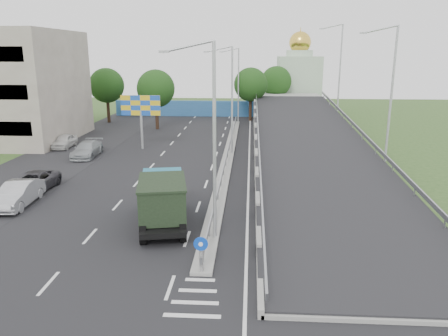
# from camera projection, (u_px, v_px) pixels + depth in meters

# --- Properties ---
(ground) EXTENTS (160.00, 160.00, 0.00)m
(ground) POSITION_uv_depth(u_px,v_px,m) (195.00, 302.00, 17.46)
(ground) COLOR #2D4C1E
(ground) RESTS_ON ground
(road_surface) EXTENTS (26.00, 90.00, 0.04)m
(road_surface) POSITION_uv_depth(u_px,v_px,m) (190.00, 170.00, 36.93)
(road_surface) COLOR black
(road_surface) RESTS_ON ground
(parking_strip) EXTENTS (8.00, 90.00, 0.05)m
(parking_strip) POSITION_uv_depth(u_px,v_px,m) (41.00, 168.00, 37.71)
(parking_strip) COLOR black
(parking_strip) RESTS_ON ground
(median) EXTENTS (1.00, 44.00, 0.20)m
(median) POSITION_uv_depth(u_px,v_px,m) (228.00, 159.00, 40.58)
(median) COLOR gray
(median) RESTS_ON ground
(overpass_ramp) EXTENTS (10.00, 50.00, 3.50)m
(overpass_ramp) POSITION_uv_depth(u_px,v_px,m) (310.00, 142.00, 39.71)
(overpass_ramp) COLOR gray
(overpass_ramp) RESTS_ON ground
(median_guardrail) EXTENTS (0.09, 44.00, 0.71)m
(median_guardrail) POSITION_uv_depth(u_px,v_px,m) (228.00, 152.00, 40.41)
(median_guardrail) COLOR gray
(median_guardrail) RESTS_ON median
(sign_bollard) EXTENTS (0.64, 0.23, 1.67)m
(sign_bollard) POSITION_uv_depth(u_px,v_px,m) (201.00, 254.00, 19.29)
(sign_bollard) COLOR black
(sign_bollard) RESTS_ON median
(lamp_post_near) EXTENTS (2.74, 0.18, 10.08)m
(lamp_post_near) POSITION_uv_depth(u_px,v_px,m) (211.00, 132.00, 21.74)
(lamp_post_near) COLOR #B2B5B7
(lamp_post_near) RESTS_ON median
(lamp_post_mid) EXTENTS (2.74, 0.18, 10.08)m
(lamp_post_mid) POSITION_uv_depth(u_px,v_px,m) (230.00, 95.00, 41.03)
(lamp_post_mid) COLOR #B2B5B7
(lamp_post_mid) RESTS_ON median
(lamp_post_far) EXTENTS (2.74, 0.18, 10.08)m
(lamp_post_far) POSITION_uv_depth(u_px,v_px,m) (237.00, 81.00, 60.33)
(lamp_post_far) COLOR #B2B5B7
(lamp_post_far) RESTS_ON median
(blue_wall) EXTENTS (30.00, 0.50, 2.40)m
(blue_wall) POSITION_uv_depth(u_px,v_px,m) (212.00, 109.00, 67.54)
(blue_wall) COLOR #26598C
(blue_wall) RESTS_ON ground
(church) EXTENTS (7.00, 7.00, 13.80)m
(church) POSITION_uv_depth(u_px,v_px,m) (299.00, 79.00, 73.36)
(church) COLOR #B2CCAD
(church) RESTS_ON ground
(billboard) EXTENTS (4.00, 0.24, 5.50)m
(billboard) POSITION_uv_depth(u_px,v_px,m) (141.00, 108.00, 43.93)
(billboard) COLOR #B2B5B7
(billboard) RESTS_ON ground
(tree_left_mid) EXTENTS (4.80, 4.80, 7.60)m
(tree_left_mid) POSITION_uv_depth(u_px,v_px,m) (156.00, 89.00, 55.31)
(tree_left_mid) COLOR black
(tree_left_mid) RESTS_ON ground
(tree_median_far) EXTENTS (4.80, 4.80, 7.60)m
(tree_median_far) POSITION_uv_depth(u_px,v_px,m) (251.00, 85.00, 62.30)
(tree_median_far) COLOR black
(tree_median_far) RESTS_ON ground
(tree_left_far) EXTENTS (4.80, 4.80, 7.60)m
(tree_left_far) POSITION_uv_depth(u_px,v_px,m) (107.00, 86.00, 60.61)
(tree_left_far) COLOR black
(tree_left_far) RESTS_ON ground
(tree_ramp_far) EXTENTS (4.80, 4.80, 7.60)m
(tree_ramp_far) POSITION_uv_depth(u_px,v_px,m) (276.00, 82.00, 68.82)
(tree_ramp_far) COLOR black
(tree_ramp_far) RESTS_ON ground
(dump_truck) EXTENTS (3.57, 6.87, 2.88)m
(dump_truck) POSITION_uv_depth(u_px,v_px,m) (163.00, 198.00, 24.92)
(dump_truck) COLOR black
(dump_truck) RESTS_ON ground
(parked_car_b) EXTENTS (1.91, 4.86, 1.58)m
(parked_car_b) POSITION_uv_depth(u_px,v_px,m) (18.00, 194.00, 28.22)
(parked_car_b) COLOR #AAABAF
(parked_car_b) RESTS_ON ground
(parked_car_c) EXTENTS (2.36, 5.02, 1.39)m
(parked_car_c) POSITION_uv_depth(u_px,v_px,m) (33.00, 183.00, 31.05)
(parked_car_c) COLOR #302E33
(parked_car_c) RESTS_ON ground
(parked_car_d) EXTENTS (2.17, 5.04, 1.45)m
(parked_car_d) POSITION_uv_depth(u_px,v_px,m) (87.00, 149.00, 41.52)
(parked_car_d) COLOR #999FA2
(parked_car_d) RESTS_ON ground
(parked_car_e) EXTENTS (1.77, 4.16, 1.40)m
(parked_car_e) POSITION_uv_depth(u_px,v_px,m) (64.00, 141.00, 45.48)
(parked_car_e) COLOR silver
(parked_car_e) RESTS_ON ground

